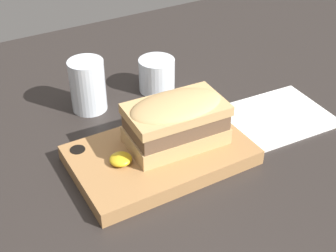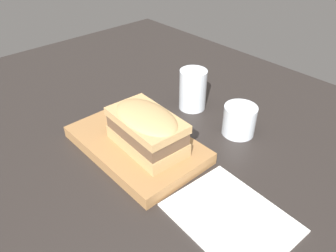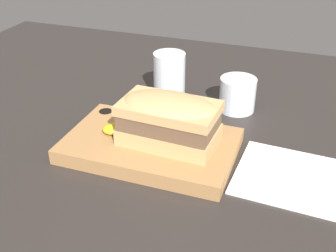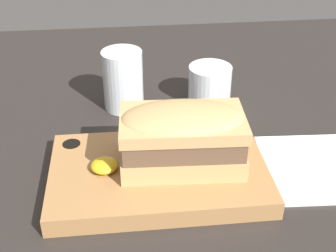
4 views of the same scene
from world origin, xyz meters
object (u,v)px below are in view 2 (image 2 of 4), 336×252
wine_glass (239,121)px  napkin (231,217)px  sandwich (147,128)px  water_glass (193,92)px  serving_board (136,144)px

wine_glass → napkin: 25.25cm
sandwich → water_glass: 22.02cm
serving_board → water_glass: bearing=100.7°
serving_board → sandwich: (3.29, 0.41, 5.76)cm
water_glass → napkin: (29.31, -20.70, -4.25)cm
sandwich → wine_glass: size_ratio=2.24×
serving_board → napkin: 25.37cm
sandwich → napkin: 23.10cm
serving_board → sandwich: size_ratio=1.75×
wine_glass → sandwich: bearing=-110.4°
napkin → water_glass: bearing=144.8°
water_glass → wine_glass: water_glass is taller
wine_glass → water_glass: bearing=179.1°
wine_glass → napkin: bearing=-54.7°
sandwich → napkin: size_ratio=0.79×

